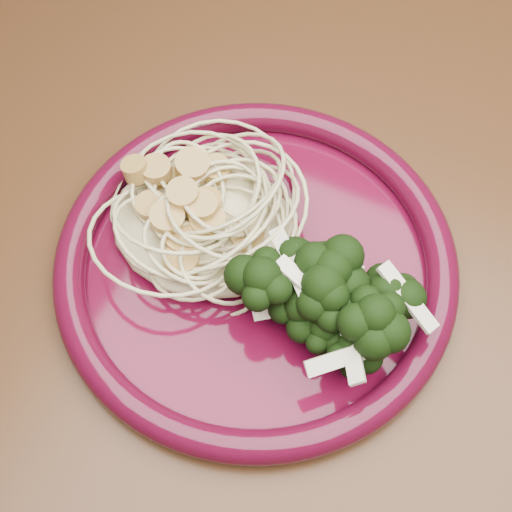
{
  "coord_description": "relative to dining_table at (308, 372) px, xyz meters",
  "views": [
    {
      "loc": [
        0.05,
        -0.2,
        1.2
      ],
      "look_at": [
        -0.06,
        0.02,
        0.77
      ],
      "focal_mm": 50.0,
      "sensor_mm": 36.0,
      "label": 1
    }
  ],
  "objects": [
    {
      "name": "dining_table",
      "position": [
        0.0,
        0.0,
        0.0
      ],
      "size": [
        1.2,
        0.8,
        0.75
      ],
      "color": "#472814",
      "rests_on": "ground"
    },
    {
      "name": "dinner_plate",
      "position": [
        -0.06,
        0.02,
        0.11
      ],
      "size": [
        0.34,
        0.34,
        0.02
      ],
      "rotation": [
        0.0,
        0.0,
        -0.24
      ],
      "color": "#48061C",
      "rests_on": "dining_table"
    },
    {
      "name": "spaghetti_pile",
      "position": [
        -0.1,
        0.03,
        0.12
      ],
      "size": [
        0.16,
        0.15,
        0.03
      ],
      "primitive_type": "ellipsoid",
      "rotation": [
        0.0,
        0.0,
        -0.24
      ],
      "color": "#C9C08F",
      "rests_on": "dinner_plate"
    },
    {
      "name": "scallop_cluster",
      "position": [
        -0.1,
        0.03,
        0.16
      ],
      "size": [
        0.15,
        0.15,
        0.04
      ],
      "primitive_type": null,
      "rotation": [
        0.0,
        0.0,
        -0.24
      ],
      "color": "tan",
      "rests_on": "spaghetti_pile"
    },
    {
      "name": "broccoli_pile",
      "position": [
        0.0,
        0.0,
        0.13
      ],
      "size": [
        0.13,
        0.18,
        0.06
      ],
      "primitive_type": "ellipsoid",
      "rotation": [
        0.0,
        0.0,
        -0.24
      ],
      "color": "black",
      "rests_on": "dinner_plate"
    },
    {
      "name": "onion_garnish",
      "position": [
        0.0,
        0.0,
        0.17
      ],
      "size": [
        0.09,
        0.12,
        0.05
      ],
      "primitive_type": null,
      "rotation": [
        0.0,
        0.0,
        -0.24
      ],
      "color": "beige",
      "rests_on": "broccoli_pile"
    }
  ]
}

